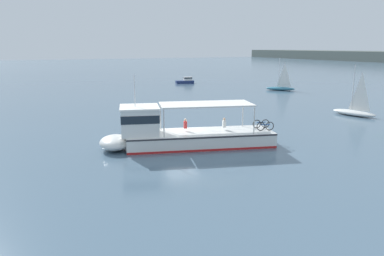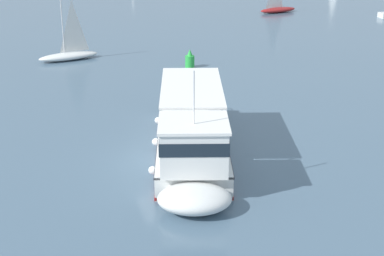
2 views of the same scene
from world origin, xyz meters
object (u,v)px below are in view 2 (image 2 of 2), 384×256
object	(u,v)px
ferry_main	(192,144)
sailboat_outer_anchorage	(278,8)
sailboat_mid_channel	(69,53)
channel_buoy	(190,60)

from	to	relation	value
ferry_main	sailboat_outer_anchorage	world-z (taller)	sailboat_outer_anchorage
sailboat_mid_channel	sailboat_outer_anchorage	bearing A→B (deg)	33.06
ferry_main	channel_buoy	xyz separation A→B (m)	(4.77, 17.15, -0.45)
ferry_main	channel_buoy	bearing A→B (deg)	74.45
sailboat_mid_channel	channel_buoy	xyz separation A→B (m)	(8.58, -4.93, 0.03)
sailboat_outer_anchorage	channel_buoy	distance (m)	27.21
ferry_main	sailboat_outer_anchorage	bearing A→B (deg)	60.82
sailboat_outer_anchorage	channel_buoy	xyz separation A→B (m)	(-16.77, -21.43, 0.03)
sailboat_mid_channel	channel_buoy	distance (m)	9.89
ferry_main	sailboat_mid_channel	world-z (taller)	sailboat_mid_channel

